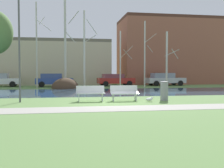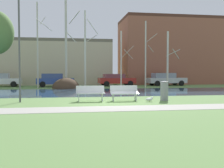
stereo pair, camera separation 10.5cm
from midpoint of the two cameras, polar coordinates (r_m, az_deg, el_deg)
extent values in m
plane|color=#5B7F42|center=(24.32, -4.24, -1.36)|extent=(120.00, 120.00, 0.00)
cube|color=#9E998E|center=(12.12, 1.14, -5.20)|extent=(60.00, 1.85, 0.01)
cube|color=#33516B|center=(22.31, -3.76, -1.69)|extent=(80.00, 8.94, 0.01)
ellipsoid|color=#423021|center=(27.88, -9.97, -0.90)|extent=(2.81, 3.35, 2.11)
cube|color=silver|center=(15.10, -4.74, -1.99)|extent=(1.61, 0.50, 0.05)
cube|color=silver|center=(15.36, -4.81, -1.09)|extent=(1.60, 0.11, 0.40)
cube|color=silver|center=(15.15, -7.23, -2.84)|extent=(0.05, 0.43, 0.45)
cube|color=silver|center=(15.24, -2.29, -2.79)|extent=(0.05, 0.43, 0.45)
cylinder|color=silver|center=(15.08, -7.23, -1.48)|extent=(0.05, 0.28, 0.04)
cylinder|color=silver|center=(15.17, -2.27, -1.43)|extent=(0.05, 0.28, 0.04)
cube|color=silver|center=(15.38, 2.51, -1.90)|extent=(1.61, 0.50, 0.17)
cube|color=silver|center=(15.64, 2.32, -1.02)|extent=(1.60, 0.11, 0.40)
cube|color=silver|center=(15.35, 0.06, -2.75)|extent=(0.05, 0.43, 0.45)
cube|color=silver|center=(15.60, 4.84, -2.68)|extent=(0.05, 0.43, 0.45)
cylinder|color=silver|center=(15.28, 0.08, -1.40)|extent=(0.05, 0.28, 0.04)
cylinder|color=silver|center=(15.53, 4.88, -1.35)|extent=(0.05, 0.28, 0.04)
cylinder|color=gray|center=(15.86, 10.80, -1.48)|extent=(0.45, 0.45, 1.09)
torus|color=#494A4C|center=(15.84, 10.82, 0.38)|extent=(0.48, 0.48, 0.04)
ellipsoid|color=white|center=(15.10, 7.67, -3.26)|extent=(0.39, 0.18, 0.18)
sphere|color=white|center=(15.15, 8.31, -2.91)|extent=(0.13, 0.13, 0.13)
cone|color=gold|center=(15.17, 8.56, -2.90)|extent=(0.07, 0.04, 0.04)
cylinder|color=gold|center=(15.08, 7.78, -3.54)|extent=(0.01, 0.01, 0.10)
cylinder|color=gold|center=(15.15, 7.70, -3.51)|extent=(0.01, 0.01, 0.10)
cylinder|color=#4C4C51|center=(15.46, -19.20, 7.03)|extent=(0.10, 0.10, 5.78)
cylinder|color=#BCB7A8|center=(29.13, -15.76, 7.91)|extent=(0.16, 0.16, 8.86)
cylinder|color=#BCB7A8|center=(29.79, -14.75, 12.84)|extent=(0.67, 0.95, 0.63)
cylinder|color=#BCB7A8|center=(28.54, -14.42, 12.03)|extent=(1.48, 1.44, 0.99)
cylinder|color=#BCB7A8|center=(28.62, -9.98, 8.58)|extent=(0.24, 0.24, 9.37)
cylinder|color=#BCB7A8|center=(29.64, -8.26, 13.76)|extent=(1.13, 1.60, 1.14)
cylinder|color=#BCB7A8|center=(28.11, -8.84, 9.71)|extent=(1.04, 1.01, 0.99)
cylinder|color=beige|center=(28.36, -5.99, 7.29)|extent=(0.20, 0.20, 8.02)
cylinder|color=beige|center=(29.02, -4.64, 9.60)|extent=(1.00, 1.42, 0.56)
cylinder|color=beige|center=(27.95, -4.38, 11.95)|extent=(1.26, 1.23, 1.36)
cylinder|color=beige|center=(29.14, 1.67, 5.25)|extent=(0.14, 0.14, 6.07)
cylinder|color=beige|center=(29.94, 3.07, 6.82)|extent=(1.03, 1.47, 1.20)
cylinder|color=beige|center=(28.64, 3.24, 6.30)|extent=(1.24, 1.21, 0.96)
cylinder|color=beige|center=(29.87, 6.84, 6.28)|extent=(0.15, 0.15, 7.23)
cylinder|color=beige|center=(30.78, 7.99, 9.54)|extent=(1.00, 1.43, 0.93)
cylinder|color=beige|center=(29.60, 7.96, 7.37)|extent=(0.89, 0.87, 0.67)
cylinder|color=beige|center=(30.95, 11.40, 5.17)|extent=(0.21, 0.21, 6.21)
cylinder|color=beige|center=(31.82, 12.44, 6.43)|extent=(1.14, 1.62, 0.73)
cylinder|color=beige|center=(30.59, 13.08, 6.22)|extent=(1.30, 1.26, 1.04)
cube|color=silver|center=(32.85, -22.71, 0.55)|extent=(4.49, 2.04, 0.62)
cylinder|color=black|center=(33.53, -20.01, 0.10)|extent=(0.65, 0.26, 0.64)
cylinder|color=black|center=(31.77, -20.40, -0.03)|extent=(0.65, 0.26, 0.64)
cube|color=#2D4793|center=(31.04, -12.21, 0.60)|extent=(4.20, 1.97, 0.63)
cube|color=#32457F|center=(31.03, -12.83, 1.67)|extent=(2.39, 1.65, 0.53)
cylinder|color=black|center=(31.96, -9.80, 0.10)|extent=(0.65, 0.26, 0.64)
cylinder|color=black|center=(30.24, -9.62, -0.03)|extent=(0.65, 0.26, 0.64)
cylinder|color=black|center=(31.93, -14.66, 0.06)|extent=(0.65, 0.26, 0.64)
cylinder|color=black|center=(30.20, -14.76, -0.08)|extent=(0.65, 0.26, 0.64)
cube|color=maroon|center=(32.13, 0.73, 0.71)|extent=(4.42, 2.07, 0.63)
cube|color=brown|center=(32.03, 0.13, 1.71)|extent=(2.51, 1.74, 0.49)
cylinder|color=black|center=(33.37, 2.74, 0.23)|extent=(0.65, 0.26, 0.64)
cylinder|color=black|center=(31.63, 3.62, 0.11)|extent=(0.65, 0.26, 0.64)
cylinder|color=black|center=(32.72, -2.07, 0.19)|extent=(0.65, 0.26, 0.64)
cylinder|color=black|center=(30.94, -1.44, 0.06)|extent=(0.65, 0.26, 0.64)
cube|color=#B2B5BC|center=(33.76, 11.15, 0.75)|extent=(4.82, 2.05, 0.63)
cube|color=gray|center=(33.60, 10.57, 1.80)|extent=(2.73, 1.71, 0.60)
cylinder|color=black|center=(35.23, 12.87, 0.29)|extent=(0.65, 0.26, 0.64)
cylinder|color=black|center=(33.65, 14.18, 0.18)|extent=(0.65, 0.26, 0.64)
cylinder|color=black|center=(33.99, 8.14, 0.25)|extent=(0.65, 0.26, 0.64)
cylinder|color=black|center=(32.35, 9.26, 0.13)|extent=(0.65, 0.26, 0.64)
cube|color=#BCAD8E|center=(37.77, -13.98, 4.11)|extent=(17.12, 6.81, 5.50)
cube|color=#675F4E|center=(37.97, -14.03, 8.56)|extent=(17.12, 6.81, 0.40)
cube|color=brown|center=(40.78, 14.34, 6.32)|extent=(17.75, 7.43, 8.83)
cube|color=#4E2C21|center=(41.35, 14.41, 12.71)|extent=(17.75, 7.43, 0.40)
camera|label=1|loc=(0.05, -90.19, -0.01)|focal=43.22mm
camera|label=2|loc=(0.05, 89.81, 0.01)|focal=43.22mm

